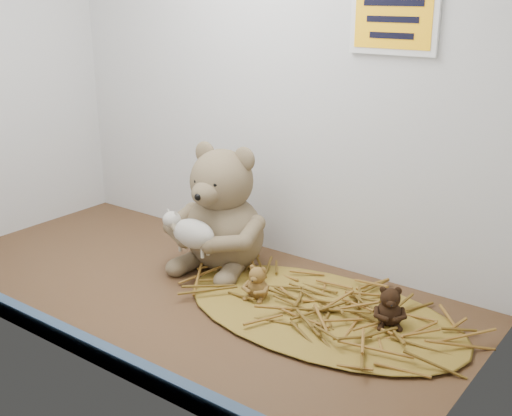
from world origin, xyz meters
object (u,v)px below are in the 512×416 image
Objects in this scene: main_teddy at (224,207)px; mini_teddy_brown at (390,304)px; mini_teddy_tan at (258,281)px; toy_lamb at (193,234)px.

main_teddy reaches higher than mini_teddy_brown.
main_teddy is 21.82cm from mini_teddy_tan.
mini_teddy_brown reaches higher than mini_teddy_tan.
mini_teddy_brown is at bearing -11.67° from main_teddy.
toy_lamb is 18.01cm from mini_teddy_tan.
toy_lamb reaches higher than mini_teddy_brown.
main_teddy is 10.76cm from toy_lamb.
toy_lamb is at bearing -96.12° from main_teddy.
main_teddy is 44.31cm from mini_teddy_brown.
toy_lamb is 1.96× the size of mini_teddy_tan.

